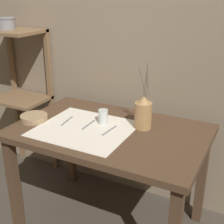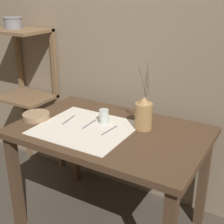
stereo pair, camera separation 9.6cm
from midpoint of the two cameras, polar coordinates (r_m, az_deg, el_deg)
ground_plane at (r=2.37m, az=-1.63°, el=-19.64°), size 12.00×12.00×0.00m
stone_wall_back at (r=2.25m, az=4.29°, el=12.34°), size 7.00×0.06×2.40m
wooden_table at (r=2.00m, az=-1.82°, el=-5.74°), size 1.20×0.78×0.74m
wooden_shelf_unit at (r=2.73m, az=-17.16°, el=6.02°), size 0.44×0.35×1.26m
linen_cloth at (r=1.98m, az=-6.36°, el=-3.03°), size 0.58×0.52×0.00m
pitcher_with_flowers at (r=1.95m, az=4.32°, el=-0.27°), size 0.11×0.11×0.42m
wooden_bowl at (r=2.15m, az=-15.32°, el=-1.03°), size 0.18×0.18×0.04m
glass_tumbler_near at (r=2.02m, az=-2.99°, el=-0.85°), size 0.06×0.06×0.09m
fork_inner at (r=2.09m, az=-9.53°, el=-1.63°), size 0.03×0.16×0.00m
knife_center at (r=2.02m, az=-5.65°, el=-2.33°), size 0.02×0.16×0.00m
fork_outer at (r=1.93m, az=-1.89°, el=-3.42°), size 0.03×0.16×0.00m
metal_pot_large at (r=2.66m, az=-19.83°, el=15.06°), size 0.15×0.15×0.09m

